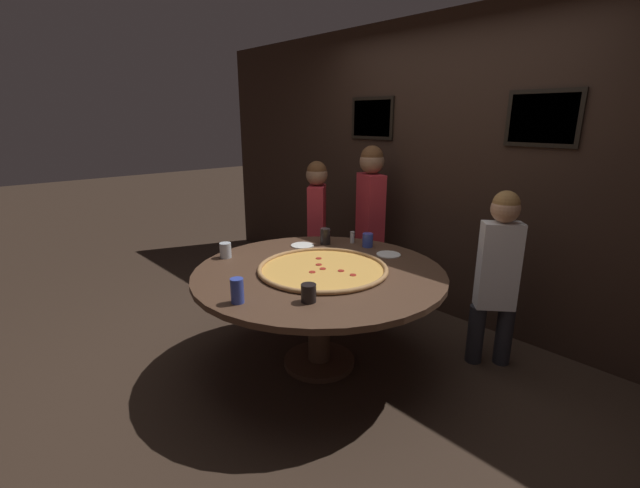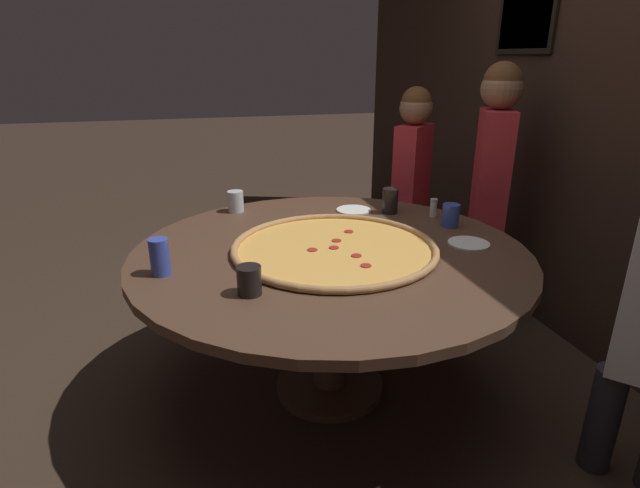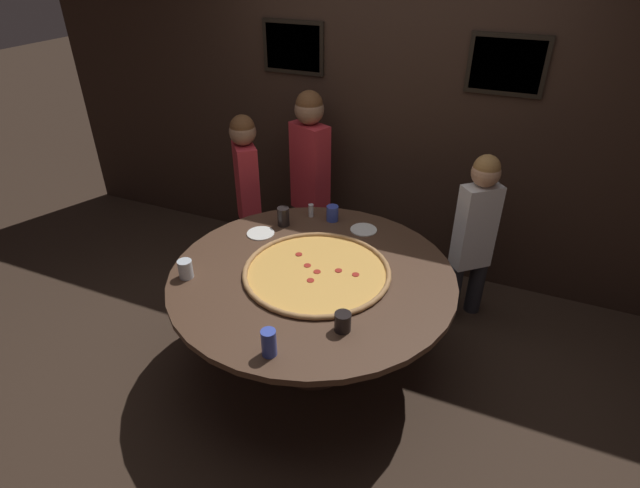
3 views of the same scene
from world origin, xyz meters
TOP-DOWN VIEW (x-y plane):
  - ground_plane at (0.00, 0.00)m, footprint 24.00×24.00m
  - back_wall at (0.00, 1.47)m, footprint 6.40×0.08m
  - dining_table at (0.00, 0.00)m, footprint 1.74×1.74m
  - giant_pizza at (0.03, 0.01)m, footprint 0.90×0.90m
  - drink_cup_far_left at (0.09, -0.71)m, footprint 0.08×0.08m
  - drink_cup_far_right at (0.36, -0.41)m, footprint 0.09×0.09m
  - drink_cup_near_left at (-0.14, 0.66)m, footprint 0.09×0.09m
  - drink_cup_centre_back at (-0.43, 0.46)m, footprint 0.08×0.08m
  - drink_cup_front_edge at (-0.68, -0.34)m, footprint 0.09×0.09m
  - white_plate_far_back at (-0.52, 0.29)m, footprint 0.19×0.19m
  - white_plate_beside_cup at (0.11, 0.62)m, footprint 0.19×0.19m
  - condiment_shaker at (-0.31, 0.66)m, footprint 0.04×0.04m
  - diner_side_right at (0.83, 0.94)m, footprint 0.32×0.30m
  - diner_far_left at (-0.94, 0.83)m, footprint 0.32×0.34m
  - diner_centre_back at (-0.53, 1.14)m, footprint 0.40×0.29m

SIDE VIEW (x-z plane):
  - ground_plane at x=0.00m, z-range 0.00..0.00m
  - dining_table at x=0.00m, z-range 0.26..1.00m
  - diner_side_right at x=0.83m, z-range 0.09..1.38m
  - white_plate_far_back at x=-0.52m, z-range 0.74..0.75m
  - white_plate_beside_cup at x=0.11m, z-range 0.74..0.75m
  - giant_pizza at x=0.03m, z-range 0.74..0.77m
  - diner_far_left at x=-0.94m, z-range 0.09..1.46m
  - condiment_shaker at x=-0.31m, z-range 0.74..0.84m
  - drink_cup_far_right at x=0.36m, z-range 0.74..0.85m
  - drink_cup_near_left at x=-0.14m, z-range 0.74..0.85m
  - drink_cup_front_edge at x=-0.68m, z-range 0.74..0.85m
  - drink_cup_centre_back at x=-0.43m, z-range 0.74..0.87m
  - drink_cup_far_left at x=0.09m, z-range 0.74..0.89m
  - diner_centre_back at x=-0.53m, z-range 0.10..1.62m
  - back_wall at x=0.00m, z-range 0.00..2.60m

